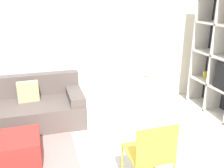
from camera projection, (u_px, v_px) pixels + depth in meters
name	position (u px, v px, depth m)	size (l,w,h in m)	color
wall_back	(69.00, 37.00, 4.48)	(6.53, 0.11, 2.70)	silver
couch_main	(22.00, 109.00, 4.14)	(2.01, 0.92, 0.76)	#564C47
ottoman	(9.00, 151.00, 3.15)	(0.77, 0.56, 0.38)	#A82823
folding_chair	(151.00, 152.00, 2.59)	(0.44, 0.46, 0.86)	gold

